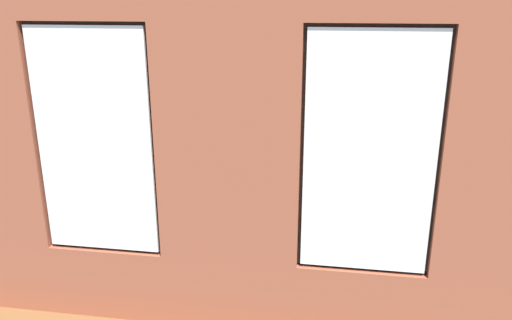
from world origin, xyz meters
The scene contains 20 objects.
ground_plane centered at (0.00, 0.00, -0.05)m, with size 7.22×5.50×0.10m, color brown.
brick_wall_with_windows centered at (0.00, 2.37, 1.57)m, with size 6.62×0.30×3.20m.
white_wall_right centered at (3.26, 0.20, 1.60)m, with size 0.10×4.50×3.20m, color silver.
couch_by_window centered at (-0.05, 1.72, 0.33)m, with size 1.90×0.87×0.80m.
couch_left centered at (-2.61, 0.26, 0.33)m, with size 0.99×1.89×0.80m.
coffee_table centered at (0.24, 0.28, 0.37)m, with size 1.33×0.75×0.42m.
cup_ceramic centered at (0.64, 0.39, 0.47)m, with size 0.08×0.08×0.09m, color #33567F.
candle_jar centered at (0.41, 0.19, 0.47)m, with size 0.08×0.08×0.09m, color #B7333D.
table_plant_small centered at (0.24, 0.28, 0.54)m, with size 0.14×0.14×0.22m.
remote_silver centered at (-0.12, 0.15, 0.43)m, with size 0.05×0.17×0.02m, color #B2B2B7.
remote_gray centered at (0.14, 0.39, 0.43)m, with size 0.05×0.17×0.02m, color #59595B.
media_console centered at (2.96, -0.23, 0.24)m, with size 1.02×0.42×0.49m, color black.
tv_flatscreen centered at (2.96, -0.24, 0.86)m, with size 1.02×0.20×0.74m.
papasan_chair centered at (0.11, -1.52, 0.46)m, with size 1.20×1.20×0.73m.
potted_plant_between_couches centered at (-1.45, 1.66, 0.68)m, with size 0.87×1.03×1.30m.
potted_plant_corner_near_left centered at (-2.78, -1.75, 0.89)m, with size 0.98×1.00×1.42m.
potted_plant_foreground_right centered at (2.66, -1.71, 0.70)m, with size 0.76×0.81×1.20m.
potted_plant_near_tv centered at (2.41, 0.73, 0.57)m, with size 0.61×0.61×0.84m.
potted_plant_mid_room_small centered at (-1.18, -0.43, 0.41)m, with size 0.35×0.35×0.59m.
potted_plant_by_left_couch centered at (-2.21, -1.10, 0.46)m, with size 0.42×0.42×0.67m.
Camera 1 is at (-0.85, 6.21, 2.87)m, focal length 35.00 mm.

